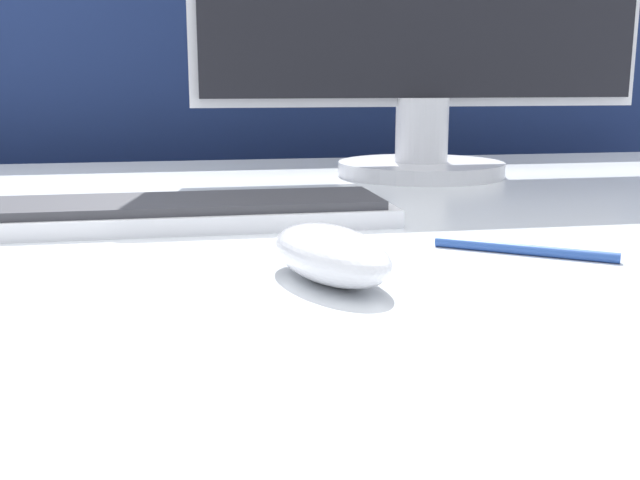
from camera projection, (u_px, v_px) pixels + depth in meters
The scene contains 4 objects.
partition_panel at pixel (201, 261), 1.43m from camera, with size 5.00×0.03×1.12m.
computer_mouse_near at pixel (330, 254), 0.50m from camera, with size 0.09×0.13×0.04m.
keyboard at pixel (161, 213), 0.69m from camera, with size 0.43×0.12×0.02m.
pen at pixel (524, 250), 0.58m from camera, with size 0.12×0.09×0.01m.
Camera 1 is at (-0.04, -0.72, 0.90)m, focal length 42.00 mm.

